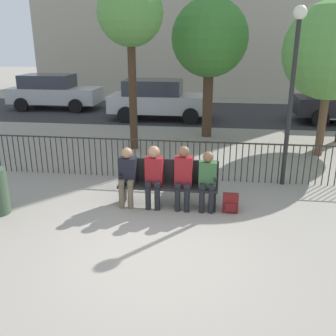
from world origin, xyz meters
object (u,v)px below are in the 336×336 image
at_px(park_bench, 169,181).
at_px(parked_car_0, 159,99).
at_px(seated_person_0, 127,173).
at_px(seated_person_1, 154,173).
at_px(seated_person_2, 183,174).
at_px(tree_1, 332,51).
at_px(lamp_post, 294,72).
at_px(seated_person_3, 207,178).
at_px(backpack, 230,203).
at_px(tree_3, 130,15).
at_px(tree_0, 210,39).
at_px(parked_car_1, 53,91).

bearing_deg(park_bench, parked_car_0, 100.14).
distance_m(park_bench, seated_person_0, 0.83).
xyz_separation_m(seated_person_1, seated_person_2, (0.58, 0.00, 0.00)).
height_order(tree_1, lamp_post, tree_1).
bearing_deg(seated_person_1, seated_person_3, -0.23).
distance_m(seated_person_2, backpack, 1.07).
xyz_separation_m(seated_person_3, parked_car_0, (-2.29, 8.60, 0.19)).
relative_size(tree_1, tree_3, 0.87).
bearing_deg(seated_person_0, lamp_post, 25.96).
distance_m(tree_0, lamp_post, 4.76).
relative_size(seated_person_2, parked_car_1, 0.30).
xyz_separation_m(backpack, tree_0, (-0.66, 5.98, 3.00)).
bearing_deg(parked_car_0, tree_1, -40.07).
bearing_deg(seated_person_0, tree_1, 41.33).
bearing_deg(seated_person_3, parked_car_0, 104.89).
relative_size(park_bench, tree_1, 0.47).
bearing_deg(seated_person_3, parked_car_1, 126.45).
bearing_deg(seated_person_2, tree_0, 87.43).
distance_m(backpack, lamp_post, 3.12).
relative_size(seated_person_1, tree_3, 0.26).
relative_size(backpack, parked_car_0, 0.09).
relative_size(park_bench, backpack, 5.34).
distance_m(seated_person_3, parked_car_0, 8.90).
bearing_deg(tree_0, seated_person_0, -103.08).
bearing_deg(tree_3, park_bench, -68.31).
height_order(seated_person_0, seated_person_2, seated_person_2).
height_order(tree_0, lamp_post, tree_0).
xyz_separation_m(park_bench, lamp_post, (2.46, 1.46, 2.01)).
distance_m(tree_3, lamp_post, 4.94).
xyz_separation_m(lamp_post, parked_car_0, (-3.98, 7.01, -1.67)).
height_order(seated_person_0, backpack, seated_person_0).
relative_size(seated_person_0, lamp_post, 0.31).
height_order(lamp_post, parked_car_0, lamp_post).
bearing_deg(seated_person_2, seated_person_3, -0.62).
distance_m(parked_car_0, parked_car_1, 5.60).
relative_size(tree_0, lamp_post, 1.17).
height_order(park_bench, seated_person_0, seated_person_0).
relative_size(park_bench, seated_person_2, 1.56).
bearing_deg(seated_person_2, lamp_post, 36.33).
distance_m(park_bench, seated_person_1, 0.36).
height_order(seated_person_1, seated_person_3, seated_person_1).
relative_size(seated_person_3, backpack, 3.17).
bearing_deg(seated_person_2, tree_1, 49.08).
bearing_deg(backpack, tree_3, 123.92).
xyz_separation_m(parked_car_0, parked_car_1, (-5.34, 1.72, 0.00)).
height_order(seated_person_0, seated_person_1, seated_person_1).
relative_size(seated_person_0, seated_person_1, 0.96).
relative_size(seated_person_3, tree_3, 0.24).
bearing_deg(tree_1, tree_0, 150.95).
bearing_deg(tree_3, seated_person_0, -79.28).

